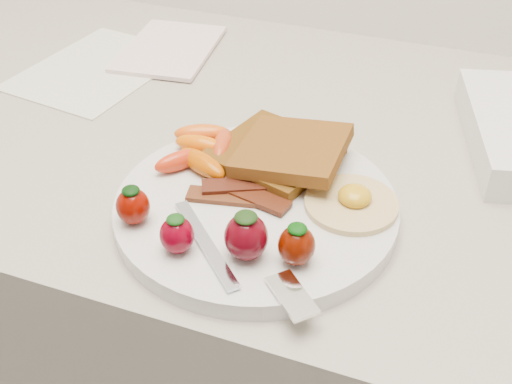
% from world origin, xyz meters
% --- Properties ---
extents(counter, '(2.00, 0.60, 0.90)m').
position_xyz_m(counter, '(0.00, 1.70, 0.45)').
color(counter, gray).
rests_on(counter, ground).
extents(plate, '(0.27, 0.27, 0.02)m').
position_xyz_m(plate, '(0.03, 1.55, 0.91)').
color(plate, silver).
rests_on(plate, counter).
extents(toast_lower, '(0.14, 0.14, 0.01)m').
position_xyz_m(toast_lower, '(0.02, 1.62, 0.93)').
color(toast_lower, '#3F240C').
rests_on(toast_lower, plate).
extents(toast_upper, '(0.10, 0.10, 0.02)m').
position_xyz_m(toast_upper, '(0.04, 1.62, 0.94)').
color(toast_upper, '#4F2F0F').
rests_on(toast_upper, toast_lower).
extents(fried_egg, '(0.11, 0.11, 0.02)m').
position_xyz_m(fried_egg, '(0.12, 1.57, 0.92)').
color(fried_egg, beige).
rests_on(fried_egg, plate).
extents(bacon_strips, '(0.10, 0.06, 0.01)m').
position_xyz_m(bacon_strips, '(0.01, 1.55, 0.92)').
color(bacon_strips, '#310F03').
rests_on(bacon_strips, plate).
extents(baby_carrots, '(0.09, 0.10, 0.02)m').
position_xyz_m(baby_carrots, '(-0.05, 1.60, 0.93)').
color(baby_carrots, '#E86303').
rests_on(baby_carrots, plate).
extents(strawberries, '(0.18, 0.05, 0.05)m').
position_xyz_m(strawberries, '(0.02, 1.48, 0.94)').
color(strawberries, '#670800').
rests_on(strawberries, plate).
extents(fork, '(0.16, 0.11, 0.00)m').
position_xyz_m(fork, '(0.05, 1.46, 0.92)').
color(fork, silver).
rests_on(fork, plate).
extents(paper_sheet, '(0.19, 0.24, 0.00)m').
position_xyz_m(paper_sheet, '(-0.28, 1.77, 0.90)').
color(paper_sheet, silver).
rests_on(paper_sheet, counter).
extents(notepad, '(0.14, 0.19, 0.01)m').
position_xyz_m(notepad, '(-0.21, 1.85, 0.91)').
color(notepad, silver).
rests_on(notepad, paper_sheet).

